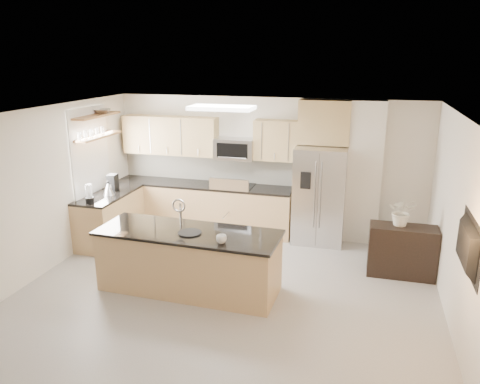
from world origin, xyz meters
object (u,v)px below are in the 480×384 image
(credenza, at_px, (402,251))
(coffee_maker, at_px, (113,183))
(microwave, at_px, (235,149))
(television, at_px, (462,245))
(bowl, at_px, (102,111))
(kettle, at_px, (108,189))
(refrigerator, at_px, (320,195))
(blender, at_px, (89,195))
(platter, at_px, (190,233))
(range, at_px, (233,208))
(flower_vase, at_px, (403,205))
(cup, at_px, (221,239))
(island, at_px, (189,260))

(credenza, xyz_separation_m, coffee_maker, (-5.17, 0.30, 0.66))
(microwave, distance_m, credenza, 3.55)
(television, bearing_deg, bowl, 67.66)
(microwave, bearing_deg, kettle, -148.20)
(refrigerator, height_order, coffee_maker, refrigerator)
(refrigerator, relative_size, blender, 5.35)
(kettle, xyz_separation_m, bowl, (-0.23, 0.38, 1.35))
(refrigerator, xyz_separation_m, platter, (-1.57, -2.49, 0.03))
(refrigerator, bearing_deg, range, 178.40)
(credenza, distance_m, flower_vase, 0.75)
(range, height_order, coffee_maker, coffee_maker)
(range, relative_size, credenza, 1.12)
(blender, height_order, television, television)
(credenza, distance_m, bowl, 5.70)
(cup, bearing_deg, bowl, 145.21)
(range, xyz_separation_m, microwave, (0.00, 0.12, 1.16))
(island, relative_size, blender, 8.04)
(refrigerator, relative_size, flower_vase, 2.64)
(range, distance_m, refrigerator, 1.71)
(credenza, bearing_deg, television, -77.90)
(credenza, relative_size, kettle, 3.97)
(cup, bearing_deg, refrigerator, 69.18)
(microwave, xyz_separation_m, coffee_maker, (-2.09, -0.98, -0.57))
(bowl, bearing_deg, range, 18.51)
(platter, height_order, bowl, bowl)
(refrigerator, bearing_deg, bowl, -169.75)
(range, relative_size, cup, 8.00)
(range, relative_size, bowl, 2.92)
(refrigerator, bearing_deg, microwave, 174.14)
(refrigerator, xyz_separation_m, cup, (-1.03, -2.71, 0.08))
(platter, height_order, kettle, kettle)
(microwave, distance_m, coffee_maker, 2.38)
(refrigerator, height_order, flower_vase, refrigerator)
(microwave, xyz_separation_m, island, (0.04, -2.59, -1.17))
(island, relative_size, television, 2.49)
(island, distance_m, flower_vase, 3.35)
(refrigerator, bearing_deg, platter, -122.25)
(range, xyz_separation_m, island, (0.04, -2.46, -0.01))
(island, height_order, coffee_maker, island)
(blender, height_order, flower_vase, flower_vase)
(bowl, bearing_deg, island, -36.80)
(refrigerator, xyz_separation_m, bowl, (-3.91, -0.71, 1.49))
(kettle, bearing_deg, bowl, 120.75)
(blender, relative_size, coffee_maker, 1.10)
(range, distance_m, kettle, 2.39)
(microwave, height_order, cup, microwave)
(microwave, height_order, platter, microwave)
(island, distance_m, television, 3.64)
(blender, xyz_separation_m, kettle, (0.05, 0.53, -0.03))
(refrigerator, bearing_deg, flower_vase, -37.92)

